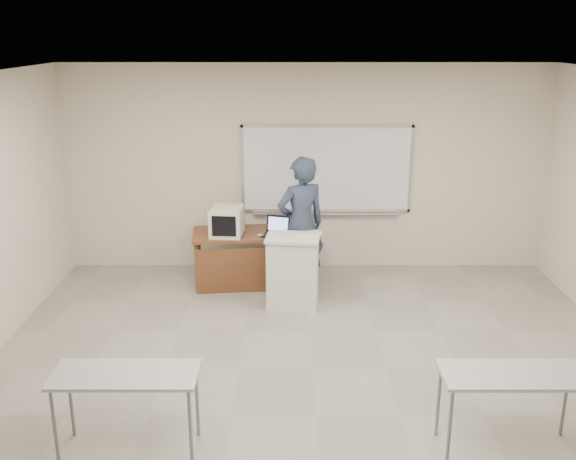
{
  "coord_description": "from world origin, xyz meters",
  "views": [
    {
      "loc": [
        -0.26,
        -5.17,
        3.42
      ],
      "look_at": [
        -0.26,
        2.2,
        1.12
      ],
      "focal_mm": 40.0,
      "sensor_mm": 36.0,
      "label": 1
    }
  ],
  "objects_px": {
    "presenter": "(301,226)",
    "whiteboard": "(327,170)",
    "laptop": "(275,231)",
    "keyboard": "(305,234)",
    "mouse": "(260,235)",
    "instructor_desk": "(246,248)",
    "crt_monitor": "(227,221)",
    "podium": "(293,271)"
  },
  "relations": [
    {
      "from": "presenter",
      "to": "whiteboard",
      "type": "bearing_deg",
      "value": -136.31
    },
    {
      "from": "laptop",
      "to": "presenter",
      "type": "xyz_separation_m",
      "value": [
        0.35,
        -0.18,
        0.13
      ]
    },
    {
      "from": "keyboard",
      "to": "mouse",
      "type": "bearing_deg",
      "value": 123.12
    },
    {
      "from": "instructor_desk",
      "to": "crt_monitor",
      "type": "height_order",
      "value": "crt_monitor"
    },
    {
      "from": "laptop",
      "to": "keyboard",
      "type": "distance_m",
      "value": 0.71
    },
    {
      "from": "laptop",
      "to": "crt_monitor",
      "type": "bearing_deg",
      "value": -163.68
    },
    {
      "from": "instructor_desk",
      "to": "mouse",
      "type": "distance_m",
      "value": 0.31
    },
    {
      "from": "presenter",
      "to": "laptop",
      "type": "bearing_deg",
      "value": -52.18
    },
    {
      "from": "crt_monitor",
      "to": "presenter",
      "type": "relative_size",
      "value": 0.25
    },
    {
      "from": "keyboard",
      "to": "presenter",
      "type": "distance_m",
      "value": 0.4
    },
    {
      "from": "crt_monitor",
      "to": "laptop",
      "type": "height_order",
      "value": "crt_monitor"
    },
    {
      "from": "laptop",
      "to": "mouse",
      "type": "height_order",
      "value": "laptop"
    },
    {
      "from": "instructor_desk",
      "to": "crt_monitor",
      "type": "distance_m",
      "value": 0.46
    },
    {
      "from": "crt_monitor",
      "to": "laptop",
      "type": "bearing_deg",
      "value": 5.48
    },
    {
      "from": "podium",
      "to": "presenter",
      "type": "distance_m",
      "value": 0.68
    },
    {
      "from": "laptop",
      "to": "presenter",
      "type": "height_order",
      "value": "presenter"
    },
    {
      "from": "instructor_desk",
      "to": "laptop",
      "type": "xyz_separation_m",
      "value": [
        0.4,
        -0.01,
        0.26
      ]
    },
    {
      "from": "whiteboard",
      "to": "keyboard",
      "type": "height_order",
      "value": "whiteboard"
    },
    {
      "from": "laptop",
      "to": "whiteboard",
      "type": "bearing_deg",
      "value": 63.35
    },
    {
      "from": "presenter",
      "to": "instructor_desk",
      "type": "bearing_deg",
      "value": -39.19
    },
    {
      "from": "whiteboard",
      "to": "mouse",
      "type": "distance_m",
      "value": 1.46
    },
    {
      "from": "instructor_desk",
      "to": "crt_monitor",
      "type": "relative_size",
      "value": 3.13
    },
    {
      "from": "instructor_desk",
      "to": "podium",
      "type": "bearing_deg",
      "value": -52.27
    },
    {
      "from": "whiteboard",
      "to": "presenter",
      "type": "xyz_separation_m",
      "value": [
        -0.39,
        -0.97,
        -0.54
      ]
    },
    {
      "from": "instructor_desk",
      "to": "podium",
      "type": "height_order",
      "value": "podium"
    },
    {
      "from": "crt_monitor",
      "to": "laptop",
      "type": "relative_size",
      "value": 1.44
    },
    {
      "from": "laptop",
      "to": "presenter",
      "type": "distance_m",
      "value": 0.41
    },
    {
      "from": "instructor_desk",
      "to": "whiteboard",
      "type": "bearing_deg",
      "value": 28.71
    },
    {
      "from": "whiteboard",
      "to": "instructor_desk",
      "type": "bearing_deg",
      "value": -145.57
    },
    {
      "from": "podium",
      "to": "laptop",
      "type": "distance_m",
      "value": 0.78
    },
    {
      "from": "keyboard",
      "to": "whiteboard",
      "type": "bearing_deg",
      "value": 59.5
    },
    {
      "from": "instructor_desk",
      "to": "mouse",
      "type": "bearing_deg",
      "value": -29.48
    },
    {
      "from": "crt_monitor",
      "to": "presenter",
      "type": "distance_m",
      "value": 1.02
    },
    {
      "from": "whiteboard",
      "to": "laptop",
      "type": "bearing_deg",
      "value": -132.95
    },
    {
      "from": "instructor_desk",
      "to": "laptop",
      "type": "relative_size",
      "value": 4.51
    },
    {
      "from": "whiteboard",
      "to": "keyboard",
      "type": "bearing_deg",
      "value": -104.3
    },
    {
      "from": "keyboard",
      "to": "presenter",
      "type": "xyz_separation_m",
      "value": [
        -0.04,
        0.4,
        -0.02
      ]
    },
    {
      "from": "podium",
      "to": "instructor_desk",
      "type": "bearing_deg",
      "value": 139.57
    },
    {
      "from": "crt_monitor",
      "to": "keyboard",
      "type": "distance_m",
      "value": 1.19
    },
    {
      "from": "crt_monitor",
      "to": "laptop",
      "type": "distance_m",
      "value": 0.66
    },
    {
      "from": "podium",
      "to": "presenter",
      "type": "xyz_separation_m",
      "value": [
        0.11,
        0.48,
        0.46
      ]
    },
    {
      "from": "whiteboard",
      "to": "instructor_desk",
      "type": "distance_m",
      "value": 1.66
    }
  ]
}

